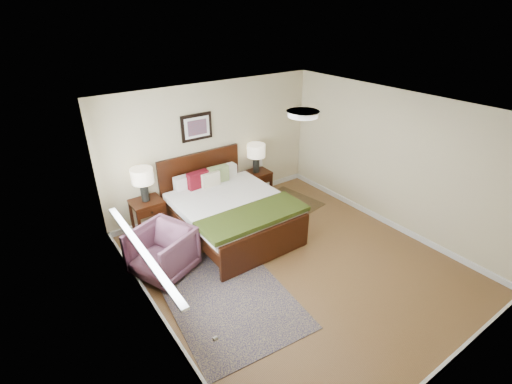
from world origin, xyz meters
The scene contains 18 objects.
floor centered at (0.00, 0.00, 0.00)m, with size 5.00×5.00×0.00m, color brown.
back_wall centered at (0.00, 2.50, 1.25)m, with size 4.50×0.04×2.50m, color #C2B38C.
front_wall centered at (0.00, -2.50, 1.25)m, with size 4.50×0.04×2.50m, color #C2B38C.
left_wall centered at (-2.25, 0.00, 1.25)m, with size 0.04×5.00×2.50m, color #C2B38C.
right_wall centered at (2.25, 0.00, 1.25)m, with size 0.04×5.00×2.50m, color #C2B38C.
ceiling centered at (0.00, 0.00, 2.50)m, with size 4.50×5.00×0.02m, color white.
window centered at (-2.20, 0.70, 1.38)m, with size 0.11×2.72×1.32m.
door centered at (-2.23, -1.75, 1.07)m, with size 0.06×1.00×2.18m.
ceil_fixture centered at (0.00, 0.00, 2.47)m, with size 0.44×0.44×0.08m.
bed centered at (-0.35, 1.40, 0.55)m, with size 1.84×2.24×1.20m.
wall_art centered at (-0.35, 2.47, 1.72)m, with size 0.62×0.05×0.50m.
nightstand_left centered at (-1.55, 2.25, 0.52)m, with size 0.54×0.48×0.64m.
nightstand_right centered at (0.86, 2.26, 0.35)m, with size 0.58×0.44×0.58m.
lamp_left centered at (-1.55, 2.27, 1.08)m, with size 0.38×0.38×0.61m.
lamp_right centered at (0.86, 2.27, 1.01)m, with size 0.38×0.38×0.61m.
armchair centered at (-1.80, 1.01, 0.39)m, with size 0.82×0.85×0.77m, color brown.
rug_persian centered at (-1.28, -0.04, 0.01)m, with size 1.61×2.27×0.01m, color #0D0B39.
rug_navy centered at (1.34, 1.64, 0.01)m, with size 0.79×1.18×0.01m, color black.
Camera 1 is at (-3.30, -3.57, 3.77)m, focal length 26.00 mm.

